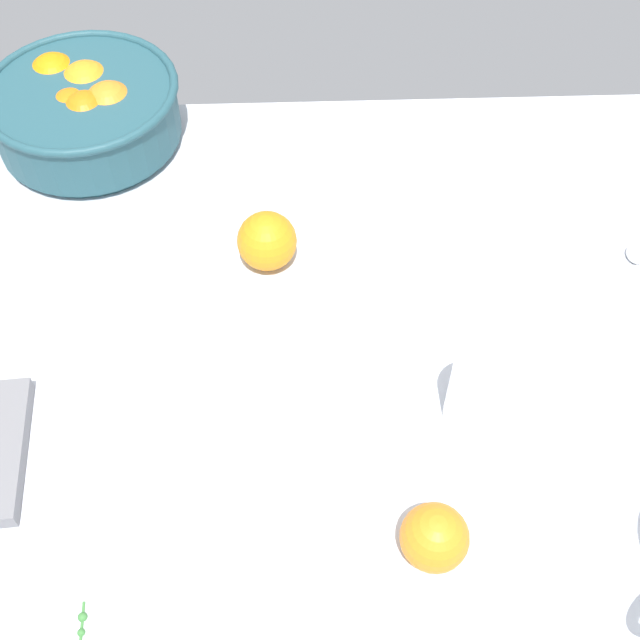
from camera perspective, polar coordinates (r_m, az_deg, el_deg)
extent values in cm
cube|color=silver|center=(100.07, -1.16, -0.98)|extent=(130.19, 84.16, 3.00)
cylinder|color=#234C56|center=(125.63, -15.38, 12.05)|extent=(23.54, 23.54, 1.20)
cylinder|color=#234C56|center=(122.89, -15.83, 13.60)|extent=(25.58, 25.58, 7.67)
torus|color=#234C56|center=(120.61, -16.24, 14.99)|extent=(26.78, 26.78, 1.20)
sphere|color=orange|center=(120.70, -14.19, 13.96)|extent=(7.51, 7.51, 7.51)
sphere|color=orange|center=(125.43, -15.66, 15.05)|extent=(8.14, 8.14, 8.14)
sphere|color=orange|center=(128.20, -17.71, 15.47)|extent=(7.80, 7.80, 7.80)
sphere|color=orange|center=(122.13, -16.59, 13.37)|extent=(7.60, 7.60, 7.60)
sphere|color=orange|center=(120.06, -15.76, 13.44)|extent=(6.70, 6.70, 6.70)
cylinder|color=white|center=(89.74, 10.91, -5.08)|extent=(6.75, 6.75, 9.07)
cylinder|color=orange|center=(90.51, 10.82, -5.39)|extent=(5.94, 5.94, 7.23)
sphere|color=orange|center=(102.81, -3.67, 5.46)|extent=(7.47, 7.47, 7.47)
sphere|color=orange|center=(82.86, 7.90, -14.63)|extent=(6.79, 6.79, 6.79)
ellipsoid|color=silver|center=(112.83, 20.89, 4.25)|extent=(2.47, 3.36, 1.00)
cylinder|color=#3D7C3A|center=(85.34, -16.19, -20.42)|extent=(0.65, 7.19, 0.30)
sphere|color=#3D7C3A|center=(85.84, -16.08, -19.02)|extent=(0.95, 0.95, 0.95)
sphere|color=#3D7C3A|center=(85.41, -16.17, -19.93)|extent=(0.78, 0.78, 0.78)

